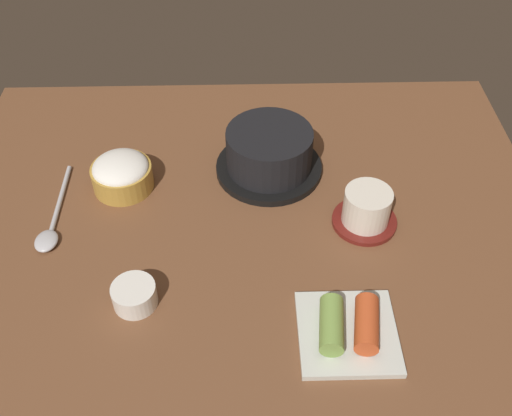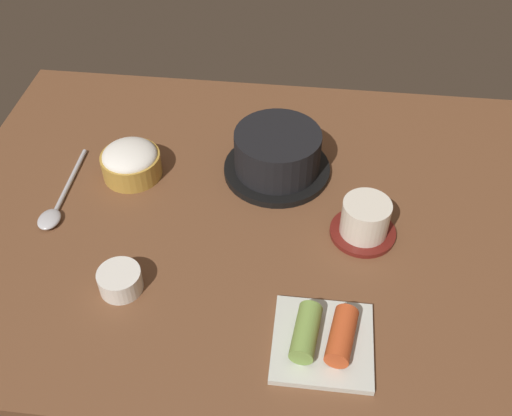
% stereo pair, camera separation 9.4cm
% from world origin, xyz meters
% --- Properties ---
extents(dining_table, '(1.00, 0.76, 0.02)m').
position_xyz_m(dining_table, '(0.00, 0.00, 0.01)').
color(dining_table, brown).
rests_on(dining_table, ground).
extents(stone_pot, '(0.19, 0.19, 0.08)m').
position_xyz_m(stone_pot, '(0.04, 0.10, 0.06)').
color(stone_pot, black).
rests_on(stone_pot, dining_table).
extents(rice_bowl, '(0.10, 0.10, 0.06)m').
position_xyz_m(rice_bowl, '(-0.21, 0.07, 0.05)').
color(rice_bowl, '#B78C38').
rests_on(rice_bowl, dining_table).
extents(tea_cup_with_saucer, '(0.10, 0.10, 0.07)m').
position_xyz_m(tea_cup_with_saucer, '(0.19, -0.03, 0.05)').
color(tea_cup_with_saucer, maroon).
rests_on(tea_cup_with_saucer, dining_table).
extents(kimchi_plate, '(0.13, 0.13, 0.04)m').
position_xyz_m(kimchi_plate, '(0.14, -0.24, 0.04)').
color(kimchi_plate, silver).
rests_on(kimchi_plate, dining_table).
extents(side_bowl_near, '(0.06, 0.06, 0.03)m').
position_xyz_m(side_bowl_near, '(-0.16, -0.18, 0.04)').
color(side_bowl_near, white).
rests_on(side_bowl_near, dining_table).
extents(spoon, '(0.04, 0.20, 0.01)m').
position_xyz_m(spoon, '(-0.31, -0.03, 0.03)').
color(spoon, '#B7B7BC').
rests_on(spoon, dining_table).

